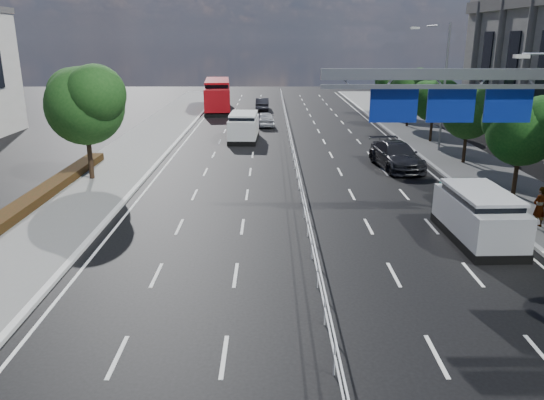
{
  "coord_description": "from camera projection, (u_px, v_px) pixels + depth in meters",
  "views": [
    {
      "loc": [
        -1.59,
        -12.11,
        8.03
      ],
      "look_at": [
        -1.51,
        6.22,
        2.4
      ],
      "focal_mm": 35.0,
      "sensor_mm": 36.0,
      "label": 1
    }
  ],
  "objects": [
    {
      "name": "ground",
      "position": [
        330.0,
        356.0,
        13.94
      ],
      "size": [
        160.0,
        160.0,
        0.0
      ],
      "primitive_type": "plane",
      "color": "black",
      "rests_on": "ground"
    },
    {
      "name": "median_fence",
      "position": [
        293.0,
        155.0,
        35.29
      ],
      "size": [
        0.05,
        85.0,
        1.02
      ],
      "color": "silver",
      "rests_on": "ground"
    },
    {
      "name": "overhead_gantry",
      "position": [
        470.0,
        99.0,
        21.93
      ],
      "size": [
        10.24,
        0.38,
        7.45
      ],
      "color": "gray",
      "rests_on": "ground"
    },
    {
      "name": "streetlight_far",
      "position": [
        441.0,
        79.0,
        37.31
      ],
      "size": [
        2.78,
        2.4,
        9.0
      ],
      "color": "gray",
      "rests_on": "ground"
    },
    {
      "name": "near_tree_back",
      "position": [
        85.0,
        101.0,
        29.71
      ],
      "size": [
        4.84,
        4.51,
        6.69
      ],
      "color": "black",
      "rests_on": "ground"
    },
    {
      "name": "far_tree_d",
      "position": [
        523.0,
        127.0,
        26.74
      ],
      "size": [
        3.85,
        3.59,
        5.34
      ],
      "color": "black",
      "rests_on": "ground"
    },
    {
      "name": "far_tree_e",
      "position": [
        469.0,
        110.0,
        33.95
      ],
      "size": [
        3.63,
        3.38,
        5.13
      ],
      "color": "black",
      "rests_on": "ground"
    },
    {
      "name": "far_tree_f",
      "position": [
        434.0,
        98.0,
        41.14
      ],
      "size": [
        3.52,
        3.28,
        5.02
      ],
      "color": "black",
      "rests_on": "ground"
    },
    {
      "name": "far_tree_g",
      "position": [
        410.0,
        86.0,
        48.23
      ],
      "size": [
        3.96,
        3.69,
        5.45
      ],
      "color": "black",
      "rests_on": "ground"
    },
    {
      "name": "far_tree_h",
      "position": [
        392.0,
        83.0,
        55.5
      ],
      "size": [
        3.41,
        3.18,
        4.91
      ],
      "color": "black",
      "rests_on": "ground"
    },
    {
      "name": "white_minivan",
      "position": [
        244.0,
        127.0,
        42.89
      ],
      "size": [
        2.39,
        5.2,
        2.23
      ],
      "rotation": [
        0.0,
        0.0,
        -0.03
      ],
      "color": "black",
      "rests_on": "ground"
    },
    {
      "name": "red_bus",
      "position": [
        218.0,
        95.0,
        60.23
      ],
      "size": [
        3.69,
        11.8,
        3.47
      ],
      "rotation": [
        0.0,
        0.0,
        0.08
      ],
      "color": "black",
      "rests_on": "ground"
    },
    {
      "name": "near_car_silver",
      "position": [
        265.0,
        119.0,
        49.86
      ],
      "size": [
        1.95,
        4.16,
        1.38
      ],
      "primitive_type": "imported",
      "rotation": [
        0.0,
        0.0,
        3.22
      ],
      "color": "#A9AAB0",
      "rests_on": "ground"
    },
    {
      "name": "near_car_dark",
      "position": [
        262.0,
        104.0,
        61.03
      ],
      "size": [
        1.5,
        4.18,
        1.37
      ],
      "primitive_type": "imported",
      "rotation": [
        0.0,
        0.0,
        3.13
      ],
      "color": "black",
      "rests_on": "ground"
    },
    {
      "name": "silver_minivan",
      "position": [
        479.0,
        216.0,
        21.67
      ],
      "size": [
        2.32,
        5.18,
        2.13
      ],
      "rotation": [
        0.0,
        0.0,
        0.03
      ],
      "color": "black",
      "rests_on": "ground"
    },
    {
      "name": "parked_car_teal",
      "position": [
        477.0,
        198.0,
        25.23
      ],
      "size": [
        2.61,
        5.35,
        1.46
      ],
      "primitive_type": "imported",
      "rotation": [
        0.0,
        0.0,
        -0.04
      ],
      "color": "#1A7568",
      "rests_on": "ground"
    },
    {
      "name": "parked_car_dark",
      "position": [
        396.0,
        155.0,
        33.79
      ],
      "size": [
        3.01,
        5.95,
        1.65
      ],
      "primitive_type": "imported",
      "rotation": [
        0.0,
        0.0,
        0.12
      ],
      "color": "black",
      "rests_on": "ground"
    },
    {
      "name": "pedestrian_a",
      "position": [
        539.0,
        207.0,
        22.8
      ],
      "size": [
        0.77,
        0.63,
        1.81
      ],
      "primitive_type": "imported",
      "rotation": [
        0.0,
        0.0,
        3.48
      ],
      "color": "gray",
      "rests_on": "sidewalk_far"
    }
  ]
}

